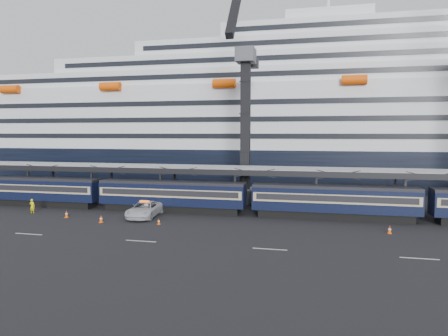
% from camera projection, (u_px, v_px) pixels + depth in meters
% --- Properties ---
extents(ground, '(260.00, 260.00, 0.00)m').
position_uv_depth(ground, '(432.00, 246.00, 35.44)').
color(ground, black).
rests_on(ground, ground).
extents(train, '(133.05, 3.00, 4.05)m').
position_uv_depth(train, '(364.00, 201.00, 45.97)').
color(train, black).
rests_on(train, ground).
extents(canopy, '(130.00, 6.25, 5.53)m').
position_uv_depth(canopy, '(400.00, 172.00, 48.59)').
color(canopy, '#9EA1A6').
rests_on(canopy, ground).
extents(cruise_ship, '(214.09, 28.84, 34.00)m').
position_uv_depth(cruise_ship, '(361.00, 121.00, 79.32)').
color(cruise_ship, black).
rests_on(cruise_ship, ground).
extents(crane_dark_near, '(4.50, 17.75, 35.08)m').
position_uv_depth(crane_dark_near, '(245.00, 120.00, 56.78)').
color(crane_dark_near, '#494B50').
rests_on(crane_dark_near, ground).
extents(pickup_truck, '(3.49, 6.79, 1.83)m').
position_uv_depth(pickup_truck, '(145.00, 209.00, 47.76)').
color(pickup_truck, silver).
rests_on(pickup_truck, ground).
extents(worker, '(0.69, 0.48, 1.82)m').
position_uv_depth(worker, '(32.00, 206.00, 50.02)').
color(worker, yellow).
rests_on(worker, ground).
extents(traffic_cone_a, '(0.43, 0.43, 0.87)m').
position_uv_depth(traffic_cone_a, '(101.00, 219.00, 44.80)').
color(traffic_cone_a, '#FF5408').
rests_on(traffic_cone_a, ground).
extents(traffic_cone_b, '(0.43, 0.43, 0.86)m').
position_uv_depth(traffic_cone_b, '(66.00, 214.00, 47.46)').
color(traffic_cone_b, '#FF5408').
rests_on(traffic_cone_b, ground).
extents(traffic_cone_c, '(0.34, 0.34, 0.68)m').
position_uv_depth(traffic_cone_c, '(159.00, 221.00, 43.93)').
color(traffic_cone_c, '#FF5408').
rests_on(traffic_cone_c, ground).
extents(traffic_cone_d, '(0.41, 0.41, 0.82)m').
position_uv_depth(traffic_cone_d, '(390.00, 229.00, 39.94)').
color(traffic_cone_d, '#FF5408').
rests_on(traffic_cone_d, ground).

